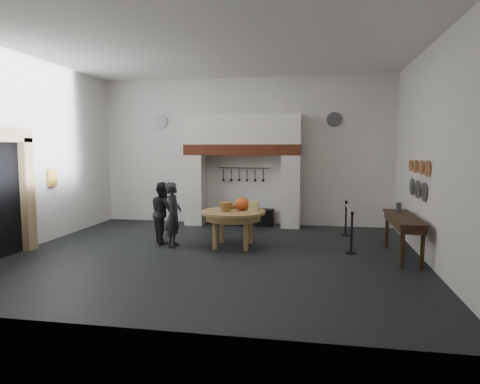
% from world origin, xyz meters
% --- Properties ---
extents(floor, '(9.00, 8.00, 0.02)m').
position_xyz_m(floor, '(0.00, 0.00, 0.00)').
color(floor, black).
rests_on(floor, ground).
extents(ceiling, '(9.00, 8.00, 0.02)m').
position_xyz_m(ceiling, '(0.00, 0.00, 4.50)').
color(ceiling, silver).
rests_on(ceiling, wall_back).
extents(wall_back, '(9.00, 0.02, 4.50)m').
position_xyz_m(wall_back, '(0.00, 4.00, 2.25)').
color(wall_back, silver).
rests_on(wall_back, floor).
extents(wall_front, '(9.00, 0.02, 4.50)m').
position_xyz_m(wall_front, '(0.00, -4.00, 2.25)').
color(wall_front, silver).
rests_on(wall_front, floor).
extents(wall_left, '(0.02, 8.00, 4.50)m').
position_xyz_m(wall_left, '(-4.50, 0.00, 2.25)').
color(wall_left, silver).
rests_on(wall_left, floor).
extents(wall_right, '(0.02, 8.00, 4.50)m').
position_xyz_m(wall_right, '(4.50, 0.00, 2.25)').
color(wall_right, silver).
rests_on(wall_right, floor).
extents(chimney_pier_left, '(0.55, 0.70, 2.15)m').
position_xyz_m(chimney_pier_left, '(-1.48, 3.65, 1.07)').
color(chimney_pier_left, silver).
rests_on(chimney_pier_left, floor).
extents(chimney_pier_right, '(0.55, 0.70, 2.15)m').
position_xyz_m(chimney_pier_right, '(1.48, 3.65, 1.07)').
color(chimney_pier_right, silver).
rests_on(chimney_pier_right, floor).
extents(hearth_brick_band, '(3.50, 0.72, 0.32)m').
position_xyz_m(hearth_brick_band, '(0.00, 3.65, 2.31)').
color(hearth_brick_band, '#9E442B').
rests_on(hearth_brick_band, chimney_pier_left).
extents(chimney_hood, '(3.50, 0.70, 0.90)m').
position_xyz_m(chimney_hood, '(0.00, 3.65, 2.92)').
color(chimney_hood, silver).
rests_on(chimney_hood, hearth_brick_band).
extents(iron_range, '(1.90, 0.45, 0.50)m').
position_xyz_m(iron_range, '(0.00, 3.72, 0.25)').
color(iron_range, black).
rests_on(iron_range, floor).
extents(utensil_rail, '(1.60, 0.02, 0.02)m').
position_xyz_m(utensil_rail, '(0.00, 3.92, 1.75)').
color(utensil_rail, black).
rests_on(utensil_rail, wall_back).
extents(door_recess, '(0.04, 1.10, 2.50)m').
position_xyz_m(door_recess, '(-4.47, -1.00, 1.25)').
color(door_recess, black).
rests_on(door_recess, floor).
extents(door_jamb_far, '(0.22, 0.30, 2.60)m').
position_xyz_m(door_jamb_far, '(-4.38, -0.30, 1.30)').
color(door_jamb_far, tan).
rests_on(door_jamb_far, floor).
extents(door_lintel, '(0.22, 1.70, 0.30)m').
position_xyz_m(door_lintel, '(-4.38, -1.00, 2.65)').
color(door_lintel, tan).
rests_on(door_lintel, door_jamb_near).
extents(wall_plaque, '(0.05, 0.34, 0.44)m').
position_xyz_m(wall_plaque, '(-4.45, 0.80, 1.60)').
color(wall_plaque, gold).
rests_on(wall_plaque, wall_left).
extents(work_table, '(1.54, 1.54, 0.07)m').
position_xyz_m(work_table, '(0.27, 0.83, 0.84)').
color(work_table, tan).
rests_on(work_table, floor).
extents(pumpkin, '(0.36, 0.36, 0.31)m').
position_xyz_m(pumpkin, '(0.47, 0.93, 1.03)').
color(pumpkin, '#E85B20').
rests_on(pumpkin, work_table).
extents(cheese_block_big, '(0.22, 0.22, 0.24)m').
position_xyz_m(cheese_block_big, '(0.77, 0.78, 0.99)').
color(cheese_block_big, '#D3C47E').
rests_on(cheese_block_big, work_table).
extents(cheese_block_small, '(0.18, 0.18, 0.20)m').
position_xyz_m(cheese_block_small, '(0.75, 1.08, 0.97)').
color(cheese_block_small, '#FFF198').
rests_on(cheese_block_small, work_table).
extents(wicker_basket, '(0.32, 0.32, 0.22)m').
position_xyz_m(wicker_basket, '(0.12, 0.68, 0.98)').
color(wicker_basket, olive).
rests_on(wicker_basket, work_table).
extents(bread_loaf, '(0.31, 0.18, 0.13)m').
position_xyz_m(bread_loaf, '(0.17, 1.18, 0.94)').
color(bread_loaf, '#A77C3B').
rests_on(bread_loaf, work_table).
extents(visitor_near, '(0.41, 0.59, 1.56)m').
position_xyz_m(visitor_near, '(-1.14, 0.58, 0.78)').
color(visitor_near, black).
rests_on(visitor_near, floor).
extents(visitor_far, '(0.90, 0.94, 1.53)m').
position_xyz_m(visitor_far, '(-1.54, 0.98, 0.77)').
color(visitor_far, black).
rests_on(visitor_far, floor).
extents(side_table, '(0.55, 2.20, 0.06)m').
position_xyz_m(side_table, '(4.10, 0.55, 0.87)').
color(side_table, '#372514').
rests_on(side_table, floor).
extents(pewter_jug, '(0.12, 0.12, 0.22)m').
position_xyz_m(pewter_jug, '(4.10, 1.15, 1.01)').
color(pewter_jug, '#47474C').
rests_on(pewter_jug, side_table).
extents(copper_pan_a, '(0.03, 0.34, 0.34)m').
position_xyz_m(copper_pan_a, '(4.46, 0.20, 1.95)').
color(copper_pan_a, '#C6662D').
rests_on(copper_pan_a, wall_right).
extents(copper_pan_b, '(0.03, 0.32, 0.32)m').
position_xyz_m(copper_pan_b, '(4.46, 0.75, 1.95)').
color(copper_pan_b, '#C6662D').
rests_on(copper_pan_b, wall_right).
extents(copper_pan_c, '(0.03, 0.30, 0.30)m').
position_xyz_m(copper_pan_c, '(4.46, 1.30, 1.95)').
color(copper_pan_c, '#C6662D').
rests_on(copper_pan_c, wall_right).
extents(copper_pan_d, '(0.03, 0.28, 0.28)m').
position_xyz_m(copper_pan_d, '(4.46, 1.85, 1.95)').
color(copper_pan_d, '#C6662D').
rests_on(copper_pan_d, wall_right).
extents(pewter_plate_left, '(0.03, 0.40, 0.40)m').
position_xyz_m(pewter_plate_left, '(4.46, 0.40, 1.45)').
color(pewter_plate_left, '#4C4C51').
rests_on(pewter_plate_left, wall_right).
extents(pewter_plate_mid, '(0.03, 0.40, 0.40)m').
position_xyz_m(pewter_plate_mid, '(4.46, 1.00, 1.45)').
color(pewter_plate_mid, '#4C4C51').
rests_on(pewter_plate_mid, wall_right).
extents(pewter_plate_right, '(0.03, 0.40, 0.40)m').
position_xyz_m(pewter_plate_right, '(4.46, 1.60, 1.45)').
color(pewter_plate_right, '#4C4C51').
rests_on(pewter_plate_right, wall_right).
extents(pewter_plate_back_left, '(0.44, 0.03, 0.44)m').
position_xyz_m(pewter_plate_back_left, '(-2.70, 3.96, 3.20)').
color(pewter_plate_back_left, '#4C4C51').
rests_on(pewter_plate_back_left, wall_back).
extents(pewter_plate_back_right, '(0.44, 0.03, 0.44)m').
position_xyz_m(pewter_plate_back_right, '(2.70, 3.96, 3.20)').
color(pewter_plate_back_right, '#4C4C51').
rests_on(pewter_plate_back_right, wall_back).
extents(barrier_post_near, '(0.05, 0.05, 0.90)m').
position_xyz_m(barrier_post_near, '(3.02, 0.64, 0.45)').
color(barrier_post_near, black).
rests_on(barrier_post_near, floor).
extents(barrier_post_far, '(0.05, 0.05, 0.90)m').
position_xyz_m(barrier_post_far, '(3.02, 2.64, 0.45)').
color(barrier_post_far, black).
rests_on(barrier_post_far, floor).
extents(barrier_rope, '(0.04, 2.00, 0.04)m').
position_xyz_m(barrier_rope, '(3.02, 1.64, 0.85)').
color(barrier_rope, white).
rests_on(barrier_rope, barrier_post_near).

